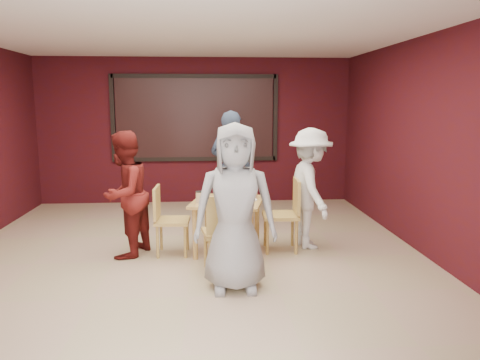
{
  "coord_description": "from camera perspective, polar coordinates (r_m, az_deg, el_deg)",
  "views": [
    {
      "loc": [
        0.21,
        -5.64,
        1.96
      ],
      "look_at": [
        0.64,
        0.3,
        0.96
      ],
      "focal_mm": 35.0,
      "sensor_mm": 36.0,
      "label": 1
    }
  ],
  "objects": [
    {
      "name": "floor",
      "position": [
        5.98,
        -6.01,
        -9.69
      ],
      "size": [
        7.0,
        7.0,
        0.0
      ],
      "primitive_type": "plane",
      "color": "tan",
      "rests_on": "ground"
    },
    {
      "name": "window_blinds",
      "position": [
        9.1,
        -5.5,
        7.52
      ],
      "size": [
        3.0,
        0.02,
        1.5
      ],
      "primitive_type": "cube",
      "color": "black"
    },
    {
      "name": "dining_table",
      "position": [
        6.1,
        -1.55,
        -3.23
      ],
      "size": [
        1.05,
        1.05,
        0.85
      ],
      "color": "tan",
      "rests_on": "floor"
    },
    {
      "name": "chair_front",
      "position": [
        5.35,
        -1.89,
        -5.99
      ],
      "size": [
        0.51,
        0.51,
        0.94
      ],
      "color": "tan",
      "rests_on": "floor"
    },
    {
      "name": "chair_back",
      "position": [
        6.92,
        -1.42,
        -2.67
      ],
      "size": [
        0.55,
        0.55,
        0.88
      ],
      "color": "tan",
      "rests_on": "floor"
    },
    {
      "name": "chair_left",
      "position": [
        6.11,
        -8.96,
        -4.38
      ],
      "size": [
        0.45,
        0.45,
        0.89
      ],
      "color": "tan",
      "rests_on": "floor"
    },
    {
      "name": "chair_right",
      "position": [
        6.22,
        5.72,
        -3.71
      ],
      "size": [
        0.49,
        0.49,
        0.96
      ],
      "color": "tan",
      "rests_on": "floor"
    },
    {
      "name": "diner_front",
      "position": [
        4.83,
        -0.61,
        -3.41
      ],
      "size": [
        0.86,
        0.56,
        1.76
      ],
      "primitive_type": "imported",
      "rotation": [
        0.0,
        0.0,
        -0.01
      ],
      "color": "#989898",
      "rests_on": "floor"
    },
    {
      "name": "diner_back",
      "position": [
        7.31,
        -1.1,
        1.3
      ],
      "size": [
        0.78,
        0.65,
        1.83
      ],
      "primitive_type": "imported",
      "rotation": [
        0.0,
        0.0,
        2.77
      ],
      "color": "#2A374C",
      "rests_on": "floor"
    },
    {
      "name": "diner_left",
      "position": [
        6.09,
        -13.91,
        -1.73
      ],
      "size": [
        0.85,
        0.95,
        1.61
      ],
      "primitive_type": "imported",
      "rotation": [
        0.0,
        0.0,
        -1.94
      ],
      "color": "maroon",
      "rests_on": "floor"
    },
    {
      "name": "diner_right",
      "position": [
        6.35,
        8.56,
        -1.02
      ],
      "size": [
        0.7,
        1.1,
        1.62
      ],
      "primitive_type": "imported",
      "rotation": [
        0.0,
        0.0,
        1.67
      ],
      "color": "white",
      "rests_on": "floor"
    }
  ]
}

